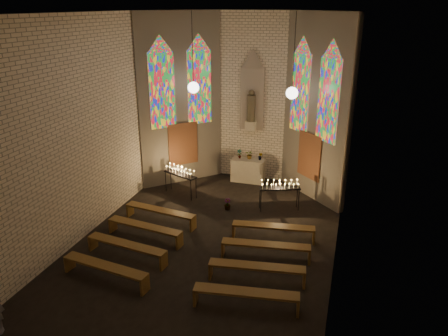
{
  "coord_description": "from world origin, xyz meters",
  "views": [
    {
      "loc": [
        4.12,
        -11.61,
        7.23
      ],
      "look_at": [
        0.25,
        1.07,
        2.22
      ],
      "focal_mm": 35.0,
      "sensor_mm": 36.0,
      "label": 1
    }
  ],
  "objects_px": {
    "aisle_flower_pot": "(227,204)",
    "votive_stand_right": "(280,186)",
    "altar": "(248,170)",
    "votive_stand_left": "(180,172)"
  },
  "relations": [
    {
      "from": "aisle_flower_pot",
      "to": "votive_stand_right",
      "type": "height_order",
      "value": "votive_stand_right"
    },
    {
      "from": "altar",
      "to": "votive_stand_left",
      "type": "xyz_separation_m",
      "value": [
        -2.23,
        -2.17,
        0.46
      ]
    },
    {
      "from": "aisle_flower_pot",
      "to": "votive_stand_left",
      "type": "bearing_deg",
      "value": 160.94
    },
    {
      "from": "altar",
      "to": "votive_stand_right",
      "type": "relative_size",
      "value": 0.91
    },
    {
      "from": "votive_stand_left",
      "to": "votive_stand_right",
      "type": "relative_size",
      "value": 1.01
    },
    {
      "from": "altar",
      "to": "aisle_flower_pot",
      "type": "distance_m",
      "value": 2.94
    },
    {
      "from": "altar",
      "to": "votive_stand_left",
      "type": "height_order",
      "value": "votive_stand_left"
    },
    {
      "from": "votive_stand_left",
      "to": "votive_stand_right",
      "type": "distance_m",
      "value": 4.03
    },
    {
      "from": "votive_stand_left",
      "to": "votive_stand_right",
      "type": "bearing_deg",
      "value": 20.19
    },
    {
      "from": "aisle_flower_pot",
      "to": "altar",
      "type": "bearing_deg",
      "value": 89.0
    }
  ]
}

